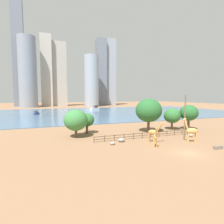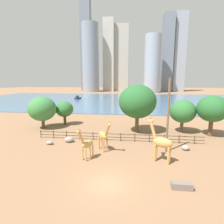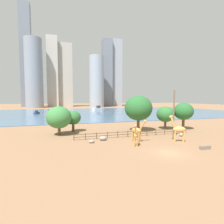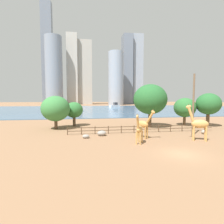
% 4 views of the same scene
% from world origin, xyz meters
% --- Properties ---
extents(ground_plane, '(400.00, 400.00, 0.00)m').
position_xyz_m(ground_plane, '(0.00, 80.00, 0.00)').
color(ground_plane, '#8C6647').
extents(harbor_water, '(180.00, 86.00, 0.20)m').
position_xyz_m(harbor_water, '(0.00, 77.00, 0.10)').
color(harbor_water, '#476B8C').
rests_on(harbor_water, ground).
extents(giraffe_tall, '(2.37, 2.83, 4.43)m').
position_xyz_m(giraffe_tall, '(-1.59, 7.76, 2.12)').
color(giraffe_tall, '#C18C47').
rests_on(giraffe_tall, ground).
extents(giraffe_companion, '(3.06, 1.87, 5.21)m').
position_xyz_m(giraffe_companion, '(5.61, 5.27, 2.41)').
color(giraffe_companion, tan).
rests_on(giraffe_companion, ground).
extents(giraffe_young, '(1.71, 2.50, 4.10)m').
position_xyz_m(giraffe_young, '(-3.15, 4.88, 1.92)').
color(giraffe_young, tan).
rests_on(giraffe_young, ground).
extents(utility_pole, '(0.28, 0.28, 9.80)m').
position_xyz_m(utility_pole, '(6.84, 8.46, 4.90)').
color(utility_pole, brown).
rests_on(utility_pole, ground).
extents(boulder_near_fence, '(1.05, 0.76, 0.57)m').
position_xyz_m(boulder_near_fence, '(-10.05, 9.11, 0.29)').
color(boulder_near_fence, gray).
rests_on(boulder_near_fence, ground).
extents(boulder_by_pole, '(1.44, 1.10, 0.83)m').
position_xyz_m(boulder_by_pole, '(-7.54, 10.51, 0.41)').
color(boulder_by_pole, gray).
rests_on(boulder_by_pole, ground).
extents(boulder_small, '(1.01, 0.92, 0.69)m').
position_xyz_m(boulder_small, '(9.59, 9.32, 0.34)').
color(boulder_small, gray).
rests_on(boulder_small, ground).
extents(feeding_trough, '(1.80, 0.60, 0.60)m').
position_xyz_m(feeding_trough, '(6.68, -0.01, 0.30)').
color(feeding_trough, '#72665B').
rests_on(feeding_trough, ground).
extents(enclosure_fence, '(26.12, 0.14, 1.30)m').
position_xyz_m(enclosure_fence, '(-0.29, 12.00, 0.76)').
color(enclosure_fence, '#4C3826').
rests_on(enclosure_fence, ground).
extents(tree_left_large, '(4.64, 4.64, 6.05)m').
position_xyz_m(tree_left_large, '(11.32, 18.16, 3.94)').
color(tree_left_large, brown).
rests_on(tree_left_large, ground).
extents(tree_center_broad, '(4.99, 4.99, 7.04)m').
position_xyz_m(tree_center_broad, '(15.65, 16.47, 4.75)').
color(tree_center_broad, brown).
rests_on(tree_center_broad, ground).
extents(tree_right_tall, '(5.43, 5.43, 6.43)m').
position_xyz_m(tree_right_tall, '(-15.74, 17.90, 3.97)').
color(tree_right_tall, brown).
rests_on(tree_right_tall, ground).
extents(tree_left_small, '(6.81, 6.81, 8.83)m').
position_xyz_m(tree_left_small, '(3.06, 17.28, 5.74)').
color(tree_left_small, brown).
rests_on(tree_left_small, ground).
extents(tree_right_small, '(3.77, 3.77, 5.18)m').
position_xyz_m(tree_right_small, '(-12.48, 21.23, 3.44)').
color(tree_right_small, brown).
rests_on(tree_right_small, ground).
extents(boat_ferry, '(2.68, 4.53, 1.88)m').
position_xyz_m(boat_ferry, '(-27.40, 76.13, 0.84)').
color(boat_ferry, navy).
rests_on(boat_ferry, harbor_water).
extents(boat_sailboat, '(7.47, 5.78, 6.42)m').
position_xyz_m(boat_sailboat, '(9.06, 96.17, 1.27)').
color(boat_sailboat, silver).
rests_on(boat_sailboat, harbor_water).
extents(skyline_tower_needle, '(9.74, 13.14, 70.80)m').
position_xyz_m(skyline_tower_needle, '(33.48, 163.37, 35.40)').
color(skyline_tower_needle, slate).
rests_on(skyline_tower_needle, ground).
extents(skyline_block_central, '(15.11, 15.11, 60.78)m').
position_xyz_m(skyline_block_central, '(-37.42, 147.48, 30.39)').
color(skyline_block_central, gray).
rests_on(skyline_block_central, ground).
extents(skyline_tower_glass, '(10.15, 8.23, 99.50)m').
position_xyz_m(skyline_tower_glass, '(-46.72, 167.87, 49.75)').
color(skyline_tower_glass, slate).
rests_on(skyline_tower_glass, ground).
extents(skyline_block_left, '(13.79, 13.79, 48.23)m').
position_xyz_m(skyline_block_left, '(17.91, 142.44, 24.12)').
color(skyline_block_left, '#939EAD').
rests_on(skyline_block_left, ground).
extents(skyline_block_right, '(10.44, 13.49, 72.57)m').
position_xyz_m(skyline_block_right, '(45.11, 167.47, 36.28)').
color(skyline_block_right, '#939EAD').
rests_on(skyline_block_right, ground).
extents(skyline_tower_short, '(16.10, 9.73, 63.69)m').
position_xyz_m(skyline_tower_short, '(-11.09, 164.97, 31.84)').
color(skyline_tower_short, '#ADA89E').
rests_on(skyline_tower_short, ground).
extents(skyline_block_wide, '(10.31, 8.12, 68.22)m').
position_xyz_m(skyline_block_wide, '(-22.17, 159.69, 34.11)').
color(skyline_block_wide, '#B7B2A8').
rests_on(skyline_block_wide, ground).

